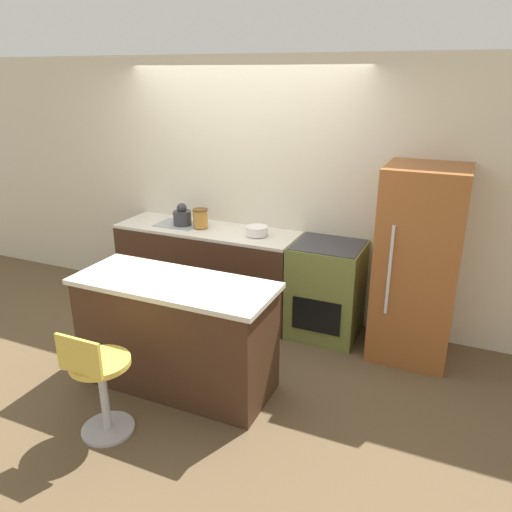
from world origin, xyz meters
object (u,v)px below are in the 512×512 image
(stool_chair, at_px, (99,383))
(kettle, at_px, (182,216))
(refrigerator, at_px, (418,265))
(oven_range, at_px, (326,290))
(mixing_bowl, at_px, (257,231))

(stool_chair, bearing_deg, kettle, 105.46)
(refrigerator, bearing_deg, kettle, 179.55)
(oven_range, bearing_deg, refrigerator, -2.19)
(refrigerator, bearing_deg, oven_range, 177.81)
(oven_range, relative_size, kettle, 3.96)
(refrigerator, height_order, kettle, refrigerator)
(oven_range, bearing_deg, stool_chair, -116.27)
(refrigerator, relative_size, mixing_bowl, 8.02)
(oven_range, distance_m, stool_chair, 2.29)
(refrigerator, bearing_deg, stool_chair, -132.08)
(oven_range, relative_size, refrigerator, 0.54)
(stool_chair, distance_m, mixing_bowl, 2.13)
(refrigerator, relative_size, stool_chair, 2.04)
(mixing_bowl, bearing_deg, stool_chair, -98.07)
(stool_chair, relative_size, mixing_bowl, 3.94)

